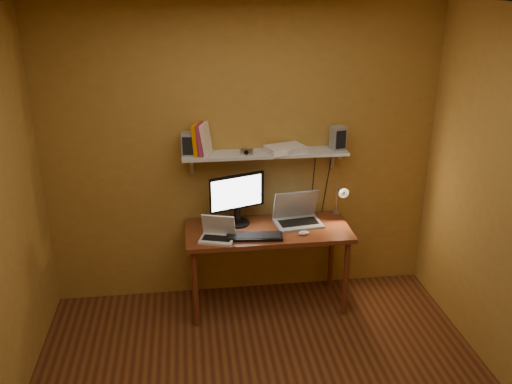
{
  "coord_description": "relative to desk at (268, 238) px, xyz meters",
  "views": [
    {
      "loc": [
        -0.47,
        -2.85,
        2.75
      ],
      "look_at": [
        0.06,
        1.18,
        1.13
      ],
      "focal_mm": 38.0,
      "sensor_mm": 36.0,
      "label": 1
    }
  ],
  "objects": [
    {
      "name": "laptop",
      "position": [
        0.27,
        0.1,
        0.16
      ],
      "size": [
        0.42,
        0.33,
        0.28
      ],
      "rotation": [
        0.0,
        0.0,
        0.12
      ],
      "color": "gray",
      "rests_on": "desk"
    },
    {
      "name": "wall_shelf",
      "position": [
        -0.0,
        0.19,
        0.69
      ],
      "size": [
        1.4,
        0.25,
        0.21
      ],
      "color": "silver",
      "rests_on": "room"
    },
    {
      "name": "speaker_left",
      "position": [
        -0.64,
        0.19,
        0.81
      ],
      "size": [
        0.12,
        0.12,
        0.19
      ],
      "primitive_type": "cube",
      "rotation": [
        0.0,
        0.0,
        -0.1
      ],
      "color": "gray",
      "rests_on": "wall_shelf"
    },
    {
      "name": "netbook",
      "position": [
        -0.44,
        -0.14,
        0.14
      ],
      "size": [
        0.32,
        0.27,
        0.2
      ],
      "rotation": [
        0.0,
        0.0,
        -0.3
      ],
      "color": "silver",
      "rests_on": "desk"
    },
    {
      "name": "speaker_right",
      "position": [
        0.63,
        0.19,
        0.81
      ],
      "size": [
        0.13,
        0.13,
        0.2
      ],
      "primitive_type": "cube",
      "rotation": [
        0.0,
        0.0,
        0.2
      ],
      "color": "gray",
      "rests_on": "wall_shelf"
    },
    {
      "name": "mouse",
      "position": [
        0.28,
        -0.15,
        0.1
      ],
      "size": [
        0.1,
        0.07,
        0.03
      ],
      "primitive_type": "ellipsoid",
      "rotation": [
        0.0,
        0.0,
        0.13
      ],
      "color": "silver",
      "rests_on": "desk"
    },
    {
      "name": "keyboard",
      "position": [
        -0.14,
        -0.16,
        0.1
      ],
      "size": [
        0.47,
        0.2,
        0.02
      ],
      "primitive_type": "cube",
      "rotation": [
        0.0,
        0.0,
        -0.1
      ],
      "color": "black",
      "rests_on": "desk"
    },
    {
      "name": "desk_lamp",
      "position": [
        0.66,
        0.13,
        0.29
      ],
      "size": [
        0.09,
        0.23,
        0.38
      ],
      "color": "silver",
      "rests_on": "desk"
    },
    {
      "name": "monitor",
      "position": [
        -0.25,
        0.13,
        0.34
      ],
      "size": [
        0.48,
        0.27,
        0.45
      ],
      "rotation": [
        0.0,
        0.0,
        0.33
      ],
      "color": "black",
      "rests_on": "desk"
    },
    {
      "name": "shelf_camera",
      "position": [
        -0.16,
        0.12,
        0.74
      ],
      "size": [
        0.11,
        0.06,
        0.06
      ],
      "color": "silver",
      "rests_on": "wall_shelf"
    },
    {
      "name": "router",
      "position": [
        0.17,
        0.18,
        0.74
      ],
      "size": [
        0.36,
        0.29,
        0.05
      ],
      "primitive_type": "cube",
      "rotation": [
        0.0,
        0.0,
        0.3
      ],
      "color": "silver",
      "rests_on": "wall_shelf"
    },
    {
      "name": "books",
      "position": [
        -0.53,
        0.2,
        0.84
      ],
      "size": [
        0.18,
        0.19,
        0.26
      ],
      "color": "#D67900",
      "rests_on": "wall_shelf"
    },
    {
      "name": "desk",
      "position": [
        0.0,
        0.0,
        0.0
      ],
      "size": [
        1.4,
        0.6,
        0.75
      ],
      "color": "maroon",
      "rests_on": "ground"
    },
    {
      "name": "room",
      "position": [
        -0.17,
        -1.28,
        0.64
      ],
      "size": [
        3.44,
        3.24,
        2.64
      ],
      "color": "brown",
      "rests_on": "ground"
    }
  ]
}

